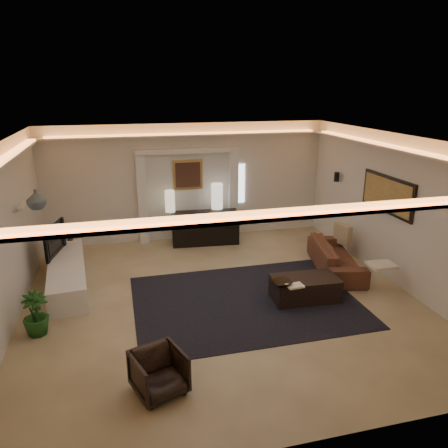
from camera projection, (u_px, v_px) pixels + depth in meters
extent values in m
plane|color=tan|center=(221.00, 299.00, 7.95)|extent=(7.00, 7.00, 0.00)
plane|color=white|center=(221.00, 140.00, 7.06)|extent=(7.00, 7.00, 0.00)
plane|color=silver|center=(188.00, 182.00, 10.73)|extent=(7.00, 0.00, 7.00)
plane|color=silver|center=(305.00, 329.00, 4.28)|extent=(7.00, 0.00, 7.00)
plane|color=silver|center=(3.00, 241.00, 6.69)|extent=(0.00, 7.00, 7.00)
plane|color=silver|center=(397.00, 211.00, 8.32)|extent=(0.00, 7.00, 7.00)
cube|color=silver|center=(221.00, 157.00, 7.14)|extent=(7.00, 7.00, 0.04)
cube|color=white|center=(240.00, 184.00, 11.06)|extent=(0.25, 0.03, 1.00)
cube|color=black|center=(245.00, 301.00, 7.86)|extent=(4.00, 3.00, 0.01)
cube|color=silver|center=(142.00, 200.00, 10.48)|extent=(0.22, 0.20, 2.20)
cube|color=silver|center=(233.00, 194.00, 11.02)|extent=(0.22, 0.20, 2.20)
cube|color=silver|center=(188.00, 151.00, 10.39)|extent=(2.52, 0.20, 0.12)
cube|color=tan|center=(188.00, 175.00, 10.64)|extent=(0.74, 0.04, 0.74)
cube|color=#4C2D1E|center=(188.00, 175.00, 10.62)|extent=(0.62, 0.02, 0.62)
cube|color=black|center=(388.00, 194.00, 8.51)|extent=(0.04, 1.64, 0.74)
cube|color=tan|center=(386.00, 195.00, 8.51)|extent=(0.02, 1.50, 0.62)
cylinder|color=black|center=(337.00, 177.00, 10.25)|extent=(0.12, 0.12, 0.22)
cube|color=silver|center=(22.00, 205.00, 7.93)|extent=(0.10, 0.55, 0.04)
cube|color=black|center=(205.00, 228.00, 10.62)|extent=(1.66, 0.64, 0.81)
cylinder|color=beige|center=(170.00, 200.00, 10.45)|extent=(0.27, 0.27, 0.53)
cylinder|color=white|center=(217.00, 198.00, 10.73)|extent=(0.29, 0.29, 0.63)
cube|color=silver|center=(67.00, 275.00, 8.43)|extent=(0.90, 2.70, 0.50)
imported|color=black|center=(50.00, 241.00, 8.71)|extent=(1.09, 0.37, 0.62)
cylinder|color=black|center=(70.00, 233.00, 9.52)|extent=(0.15, 0.15, 0.32)
imported|color=slate|center=(36.00, 199.00, 7.57)|extent=(0.44, 0.44, 0.35)
imported|color=#1B4B17|center=(36.00, 314.00, 6.72)|extent=(0.54, 0.54, 0.71)
imported|color=#4E3623|center=(336.00, 257.00, 9.10)|extent=(2.15, 1.22, 0.59)
cube|color=white|center=(382.00, 265.00, 8.06)|extent=(0.49, 0.41, 0.05)
cube|color=tan|center=(343.00, 234.00, 9.72)|extent=(0.24, 0.47, 0.46)
cube|color=black|center=(305.00, 289.00, 7.88)|extent=(1.22, 0.71, 0.44)
imported|color=black|center=(281.00, 284.00, 7.52)|extent=(0.38, 0.38, 0.09)
cube|color=#FFEEC1|center=(295.00, 287.00, 7.47)|extent=(0.30, 0.23, 0.03)
imported|color=black|center=(159.00, 373.00, 5.46)|extent=(0.79, 0.80, 0.57)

